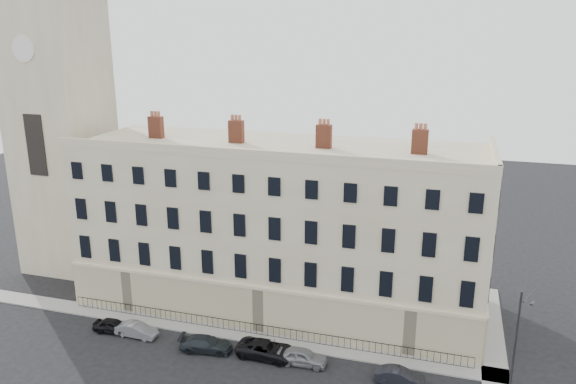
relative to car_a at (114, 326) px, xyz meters
name	(u,v)px	position (x,y,z in m)	size (l,w,h in m)	color
terrace	(280,226)	(11.82, 9.57, 6.90)	(36.22, 12.22, 17.00)	#C4B491
church_tower	(58,92)	(-12.21, 11.60, 18.07)	(8.00, 8.13, 44.00)	#C4B491
pavement_terrace	(211,330)	(7.79, 2.61, -0.53)	(48.00, 2.00, 0.12)	gray
pavement_east_return	(493,354)	(30.79, 5.61, -0.53)	(2.00, 24.00, 0.12)	gray
railings	(256,329)	(11.79, 3.01, -0.04)	(35.00, 0.04, 0.96)	black
car_a	(114,326)	(0.00, 0.00, 0.00)	(1.41, 3.49, 1.19)	black
car_b	(137,330)	(2.23, -0.03, 0.00)	(1.25, 3.59, 1.18)	slate
car_c	(206,344)	(8.74, -0.39, 0.02)	(1.73, 4.26, 1.24)	black
car_d	(266,350)	(13.65, 0.15, 0.07)	(2.19, 4.75, 1.32)	black
car_e	(302,357)	(16.60, 0.02, 0.06)	(1.55, 3.85, 1.31)	gray
car_f	(400,377)	(24.03, -0.37, 0.00)	(1.26, 3.60, 1.19)	black
streetlamp	(517,340)	(31.63, 0.51, 3.84)	(0.79, 1.64, 8.00)	#2E2F33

